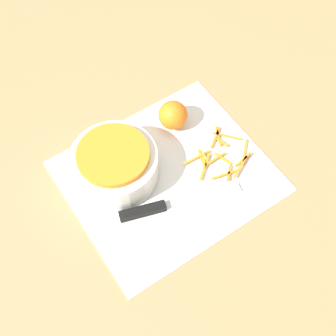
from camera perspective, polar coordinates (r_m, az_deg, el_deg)
The scene contains 6 objects.
ground_plane at distance 1.02m, azimuth 0.00°, elevation -1.03°, with size 4.00×4.00×0.00m, color #9E754C.
cutting_board at distance 1.01m, azimuth 0.00°, elevation -0.95°, with size 0.42×0.36×0.01m.
bowl_speckled at distance 0.98m, azimuth -6.52°, elevation 0.52°, with size 0.18×0.18×0.08m.
knife at distance 0.97m, azimuth -1.17°, elevation -4.82°, with size 0.26×0.10×0.02m.
orange_left at distance 1.06m, azimuth 0.61°, elevation 6.47°, with size 0.07×0.07×0.07m.
peel_pile at distance 1.04m, azimuth 6.55°, elevation 1.52°, with size 0.16×0.14×0.01m.
Camera 1 is at (-0.28, -0.42, 0.88)m, focal length 50.00 mm.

